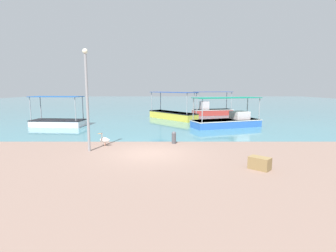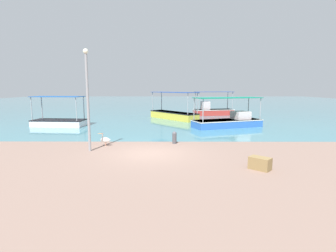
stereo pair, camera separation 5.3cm
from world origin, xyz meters
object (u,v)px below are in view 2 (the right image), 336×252
Objects in this scene: fishing_boat_near_left at (229,121)px; cargo_crate at (260,163)px; lamp_post at (88,94)px; fishing_boat_outer at (173,114)px; pelican at (105,140)px; fishing_boat_far_left at (212,110)px; fishing_boat_far_right at (59,121)px; mooring_bollard at (174,137)px.

fishing_boat_near_left is 7.56× the size of cargo_crate.
lamp_post is (-9.60, -8.97, 2.51)m from fishing_boat_near_left.
fishing_boat_near_left is at bearing -50.56° from fishing_boat_outer.
pelican reaches higher than cargo_crate.
lamp_post reaches higher than fishing_boat_near_left.
fishing_boat_far_right is at bearing -147.73° from fishing_boat_far_left.
pelican is at bearing 149.49° from cargo_crate.
fishing_boat_outer is at bearing 27.80° from fishing_boat_far_right.
fishing_boat_near_left is 7.56m from fishing_boat_outer.
lamp_post is (-9.81, -19.05, 2.43)m from fishing_boat_far_left.
fishing_boat_far_left is 17.86m from mooring_bollard.
fishing_boat_outer is 1.19× the size of fishing_boat_far_left.
mooring_bollard is at bearing 124.09° from cargo_crate.
fishing_boat_outer is 6.57m from fishing_boat_far_left.
fishing_boat_near_left is 12.31m from cargo_crate.
lamp_post is 9.26m from cargo_crate.
fishing_boat_outer is 7.68× the size of pelican.
fishing_boat_far_right is (-15.19, 0.36, -0.06)m from fishing_boat_near_left.
fishing_boat_near_left reaches higher than mooring_bollard.
lamp_post is at bearing -136.96° from fishing_boat_near_left.
fishing_boat_near_left is 8.54× the size of mooring_bollard.
fishing_boat_far_right is at bearing 120.88° from lamp_post.
lamp_post is (-0.53, -1.27, 2.70)m from pelican.
fishing_boat_far_right is at bearing 144.25° from mooring_bollard.
pelican is at bearing -107.51° from fishing_boat_outer.
cargo_crate is (-1.41, -12.22, -0.30)m from fishing_boat_near_left.
fishing_boat_outer reaches higher than cargo_crate.
pelican is (6.11, -8.07, -0.13)m from fishing_boat_far_right.
cargo_crate is at bearing -55.91° from mooring_bollard.
cargo_crate is (7.67, -4.52, -0.11)m from pelican.
cargo_crate is (3.52, -5.21, -0.14)m from mooring_bollard.
mooring_bollard is at bearing -90.56° from fishing_boat_outer.
mooring_bollard is at bearing -125.08° from fishing_boat_near_left.
lamp_post reaches higher than fishing_boat_outer.
lamp_post reaches higher than mooring_bollard.
pelican is (-9.28, -17.79, -0.28)m from fishing_boat_far_left.
fishing_boat_outer is 15.77m from lamp_post.
pelican is at bearing 67.29° from lamp_post.
fishing_boat_near_left reaches higher than cargo_crate.
pelican is at bearing -52.86° from fishing_boat_far_right.
fishing_boat_near_left is at bearing 54.92° from mooring_bollard.
lamp_post is at bearing -117.24° from fishing_boat_far_left.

